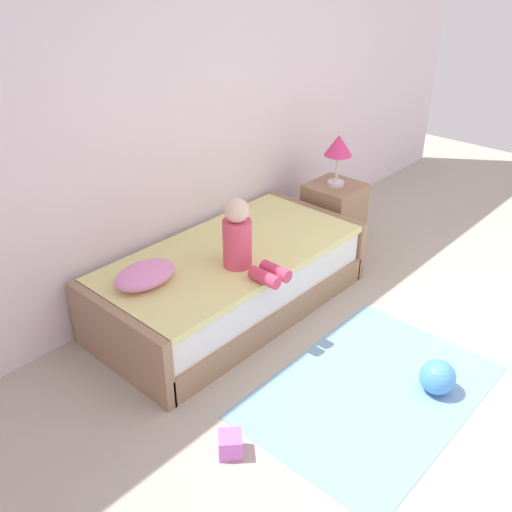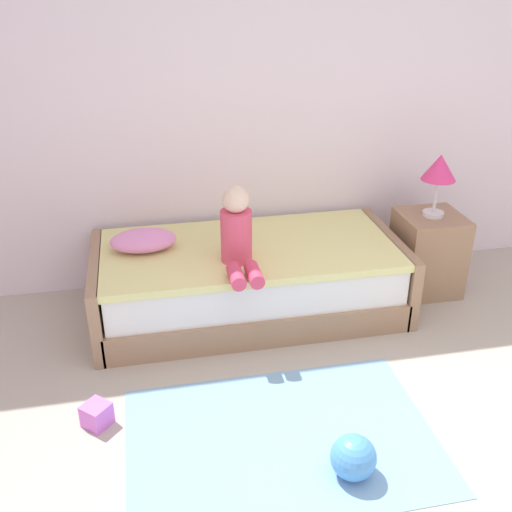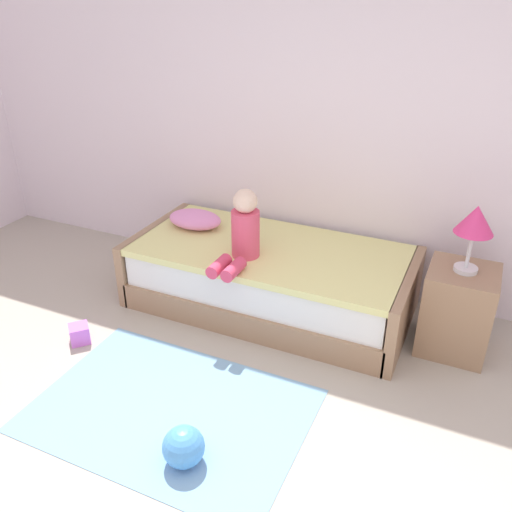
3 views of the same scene
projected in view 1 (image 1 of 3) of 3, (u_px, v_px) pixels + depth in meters
wall_rear at (214, 94)px, 4.33m from camera, size 7.20×0.10×2.90m
bed at (231, 280)px, 4.27m from camera, size 2.11×1.00×0.50m
nightstand at (333, 216)px, 5.14m from camera, size 0.44×0.44×0.60m
table_lamp at (338, 148)px, 4.82m from camera, size 0.24×0.24×0.45m
child_figure at (242, 241)px, 3.84m from camera, size 0.20×0.51×0.50m
pillow at (145, 275)px, 3.73m from camera, size 0.44×0.30×0.13m
toy_ball at (437, 377)px, 3.53m from camera, size 0.22×0.22×0.22m
area_rug at (371, 391)px, 3.58m from camera, size 1.60×1.10×0.01m
toy_block at (230, 444)px, 3.12m from camera, size 0.18×0.18×0.13m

